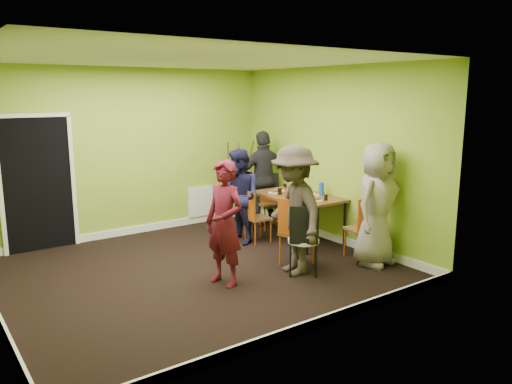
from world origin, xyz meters
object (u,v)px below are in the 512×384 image
(chair_left_far, at_px, (254,214))
(blue_bottle, at_px, (321,189))
(chair_left_near, at_px, (294,228))
(easel, at_px, (239,181))
(chair_front_end, at_px, (364,225))
(person_back_end, at_px, (264,179))
(chair_back_end, at_px, (268,189))
(person_standing, at_px, (225,223))
(orange_bottle, at_px, (286,192))
(person_front_end, at_px, (377,204))
(person_left_far, at_px, (239,197))
(dining_table, at_px, (298,198))
(person_left_near, at_px, (294,210))
(chair_bentwood, at_px, (304,237))

(chair_left_far, distance_m, blue_bottle, 1.16)
(chair_left_far, height_order, chair_left_near, chair_left_near)
(chair_left_near, bearing_deg, easel, 146.25)
(chair_front_end, height_order, person_back_end, person_back_end)
(chair_back_end, xyz_separation_m, chair_front_end, (0.01, -2.29, -0.16))
(chair_left_far, relative_size, person_standing, 0.54)
(chair_front_end, height_order, person_standing, person_standing)
(orange_bottle, distance_m, person_front_end, 1.72)
(chair_left_near, xyz_separation_m, person_left_far, (-0.00, 1.36, 0.22))
(person_standing, bearing_deg, person_front_end, 59.67)
(easel, bearing_deg, person_left_far, -123.06)
(chair_left_far, height_order, easel, easel)
(chair_left_near, height_order, person_left_far, person_left_far)
(person_standing, distance_m, person_front_end, 2.21)
(chair_left_far, xyz_separation_m, chair_front_end, (0.80, -1.60, 0.04))
(dining_table, xyz_separation_m, orange_bottle, (-0.14, 0.15, 0.10))
(chair_left_near, bearing_deg, dining_table, 121.42)
(orange_bottle, bearing_deg, person_left_far, 160.12)
(blue_bottle, xyz_separation_m, person_front_end, (-0.16, -1.30, 0.01))
(person_front_end, bearing_deg, person_left_far, 106.68)
(chair_left_near, bearing_deg, person_left_near, -56.75)
(dining_table, bearing_deg, chair_front_end, -84.30)
(person_standing, bearing_deg, chair_left_near, 75.61)
(dining_table, distance_m, chair_left_near, 1.29)
(chair_back_end, xyz_separation_m, blue_bottle, (0.17, -1.21, 0.18))
(blue_bottle, bearing_deg, chair_back_end, 98.05)
(chair_left_near, height_order, person_standing, person_standing)
(dining_table, bearing_deg, person_left_far, 154.56)
(person_back_end, xyz_separation_m, person_front_end, (0.03, -2.61, 0.00))
(dining_table, distance_m, chair_front_end, 1.34)
(chair_back_end, relative_size, blue_bottle, 4.40)
(chair_left_far, bearing_deg, chair_left_near, -5.87)
(easel, bearing_deg, chair_left_far, -114.35)
(chair_front_end, bearing_deg, person_standing, -176.66)
(chair_left_near, height_order, person_front_end, person_front_end)
(person_back_end, bearing_deg, person_standing, 57.61)
(chair_left_near, xyz_separation_m, orange_bottle, (0.73, 1.10, 0.25))
(easel, xyz_separation_m, blue_bottle, (0.32, -1.94, 0.11))
(person_back_end, bearing_deg, blue_bottle, 111.96)
(easel, distance_m, orange_bottle, 1.56)
(dining_table, xyz_separation_m, easel, (-0.03, 1.70, 0.05))
(chair_back_end, height_order, person_back_end, person_back_end)
(chair_back_end, bearing_deg, blue_bottle, 117.51)
(chair_left_far, bearing_deg, person_left_far, -121.81)
(orange_bottle, xyz_separation_m, person_back_end, (0.23, 0.91, 0.07))
(dining_table, height_order, blue_bottle, blue_bottle)
(easel, height_order, person_back_end, person_back_end)
(chair_front_end, relative_size, person_left_far, 0.61)
(person_left_near, distance_m, person_back_end, 2.50)
(chair_back_end, xyz_separation_m, chair_bentwood, (-1.11, -2.26, -0.15))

